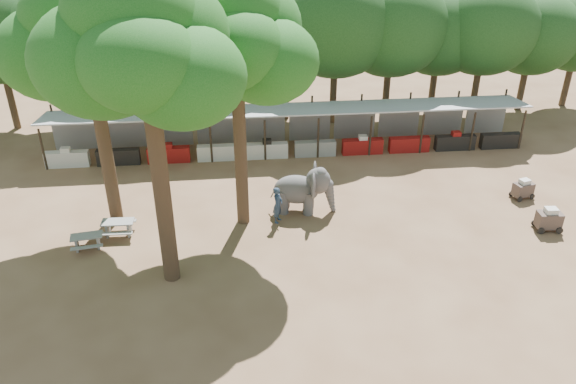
{
  "coord_description": "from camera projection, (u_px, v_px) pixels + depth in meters",
  "views": [
    {
      "loc": [
        -3.22,
        -16.58,
        13.88
      ],
      "look_at": [
        -1.0,
        5.0,
        2.0
      ],
      "focal_mm": 35.0,
      "sensor_mm": 36.0,
      "label": 1
    }
  ],
  "objects": [
    {
      "name": "picnic_table_near",
      "position": [
        87.0,
        240.0,
        24.22
      ],
      "size": [
        1.49,
        1.38,
        0.66
      ],
      "rotation": [
        0.0,
        0.0,
        0.15
      ],
      "color": "gray",
      "rests_on": "ground"
    },
    {
      "name": "yard_tree_left",
      "position": [
        85.0,
        43.0,
        22.93
      ],
      "size": [
        7.1,
        6.9,
        11.02
      ],
      "color": "#332316",
      "rests_on": "ground"
    },
    {
      "name": "yard_tree_center",
      "position": [
        141.0,
        48.0,
        18.36
      ],
      "size": [
        7.1,
        6.9,
        12.04
      ],
      "color": "#332316",
      "rests_on": "ground"
    },
    {
      "name": "handler",
      "position": [
        278.0,
        205.0,
        25.96
      ],
      "size": [
        0.65,
        0.76,
        1.78
      ],
      "primitive_type": "imported",
      "rotation": [
        0.0,
        0.0,
        1.15
      ],
      "color": "#26384C",
      "rests_on": "ground"
    },
    {
      "name": "cart_front",
      "position": [
        549.0,
        219.0,
        25.47
      ],
      "size": [
        1.22,
        0.85,
        1.14
      ],
      "rotation": [
        0.0,
        0.0,
        -0.08
      ],
      "color": "#3E302B",
      "rests_on": "ground"
    },
    {
      "name": "backdrop_trees",
      "position": [
        281.0,
        36.0,
        35.35
      ],
      "size": [
        46.46,
        5.95,
        8.33
      ],
      "color": "#332316",
      "rests_on": "ground"
    },
    {
      "name": "elephant",
      "position": [
        304.0,
        189.0,
        26.73
      ],
      "size": [
        3.12,
        2.32,
        2.33
      ],
      "rotation": [
        0.0,
        0.0,
        -0.19
      ],
      "color": "#484545",
      "rests_on": "ground"
    },
    {
      "name": "cart_back",
      "position": [
        523.0,
        189.0,
        28.13
      ],
      "size": [
        1.2,
        0.95,
        1.03
      ],
      "rotation": [
        0.0,
        0.0,
        0.27
      ],
      "color": "#3E302B",
      "rests_on": "ground"
    },
    {
      "name": "yard_tree_back",
      "position": [
        232.0,
        37.0,
        22.44
      ],
      "size": [
        7.1,
        6.9,
        11.36
      ],
      "color": "#332316",
      "rests_on": "ground"
    },
    {
      "name": "vendor_stalls",
      "position": [
        290.0,
        132.0,
        32.93
      ],
      "size": [
        28.0,
        2.99,
        2.8
      ],
      "color": "#A2A5AA",
      "rests_on": "ground"
    },
    {
      "name": "ground",
      "position": [
        327.0,
        299.0,
        21.42
      ],
      "size": [
        100.0,
        100.0,
        0.0
      ],
      "primitive_type": "plane",
      "color": "brown",
      "rests_on": "ground"
    },
    {
      "name": "picnic_table_far",
      "position": [
        118.0,
        226.0,
        25.15
      ],
      "size": [
        1.45,
        1.31,
        0.71
      ],
      "rotation": [
        0.0,
        0.0,
        -0.02
      ],
      "color": "gray",
      "rests_on": "ground"
    }
  ]
}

